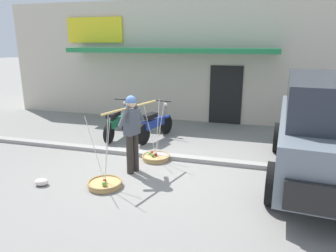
{
  "coord_description": "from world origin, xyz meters",
  "views": [
    {
      "loc": [
        2.21,
        -6.14,
        2.74
      ],
      "look_at": [
        0.26,
        0.6,
        0.85
      ],
      "focal_mm": 33.03,
      "sensor_mm": 36.0,
      "label": 1
    }
  ],
  "objects_px": {
    "motorcycle_nearest_shop": "(117,123)",
    "plastic_litter_bag": "(41,182)",
    "fruit_basket_right_side": "(156,157)",
    "fruit_vendor": "(132,129)",
    "parked_truck": "(330,126)",
    "fruit_basket_left_side": "(105,183)",
    "motorcycle_second_in_row": "(155,124)"
  },
  "relations": [
    {
      "from": "fruit_vendor",
      "to": "plastic_litter_bag",
      "type": "xyz_separation_m",
      "value": [
        -1.5,
        -1.12,
        -0.91
      ]
    },
    {
      "from": "fruit_basket_left_side",
      "to": "parked_truck",
      "type": "xyz_separation_m",
      "value": [
        4.21,
        1.64,
        1.06
      ]
    },
    {
      "from": "motorcycle_nearest_shop",
      "to": "parked_truck",
      "type": "distance_m",
      "value": 5.62
    },
    {
      "from": "motorcycle_nearest_shop",
      "to": "motorcycle_second_in_row",
      "type": "height_order",
      "value": "same"
    },
    {
      "from": "fruit_basket_left_side",
      "to": "motorcycle_nearest_shop",
      "type": "distance_m",
      "value": 3.34
    },
    {
      "from": "fruit_vendor",
      "to": "parked_truck",
      "type": "height_order",
      "value": "parked_truck"
    },
    {
      "from": "motorcycle_nearest_shop",
      "to": "fruit_basket_left_side",
      "type": "bearing_deg",
      "value": -69.28
    },
    {
      "from": "fruit_basket_right_side",
      "to": "motorcycle_second_in_row",
      "type": "relative_size",
      "value": 0.82
    },
    {
      "from": "fruit_basket_right_side",
      "to": "fruit_vendor",
      "type": "bearing_deg",
      "value": -106.55
    },
    {
      "from": "plastic_litter_bag",
      "to": "fruit_basket_right_side",
      "type": "bearing_deg",
      "value": 48.32
    },
    {
      "from": "fruit_vendor",
      "to": "fruit_basket_right_side",
      "type": "height_order",
      "value": "fruit_vendor"
    },
    {
      "from": "fruit_vendor",
      "to": "parked_truck",
      "type": "bearing_deg",
      "value": 11.36
    },
    {
      "from": "plastic_litter_bag",
      "to": "motorcycle_nearest_shop",
      "type": "bearing_deg",
      "value": 88.77
    },
    {
      "from": "fruit_basket_left_side",
      "to": "fruit_basket_right_side",
      "type": "bearing_deg",
      "value": 73.43
    },
    {
      "from": "plastic_litter_bag",
      "to": "parked_truck",
      "type": "bearing_deg",
      "value": 19.38
    },
    {
      "from": "fruit_basket_left_side",
      "to": "motorcycle_second_in_row",
      "type": "distance_m",
      "value": 3.25
    },
    {
      "from": "fruit_basket_right_side",
      "to": "motorcycle_second_in_row",
      "type": "bearing_deg",
      "value": 109.32
    },
    {
      "from": "fruit_vendor",
      "to": "motorcycle_nearest_shop",
      "type": "relative_size",
      "value": 0.93
    },
    {
      "from": "fruit_basket_left_side",
      "to": "parked_truck",
      "type": "relative_size",
      "value": 0.29
    },
    {
      "from": "fruit_basket_left_side",
      "to": "parked_truck",
      "type": "bearing_deg",
      "value": 21.24
    },
    {
      "from": "motorcycle_second_in_row",
      "to": "parked_truck",
      "type": "height_order",
      "value": "parked_truck"
    },
    {
      "from": "fruit_basket_right_side",
      "to": "plastic_litter_bag",
      "type": "xyz_separation_m",
      "value": [
        -1.75,
        -1.96,
        -0.0
      ]
    },
    {
      "from": "parked_truck",
      "to": "plastic_litter_bag",
      "type": "distance_m",
      "value": 5.88
    },
    {
      "from": "motorcycle_nearest_shop",
      "to": "motorcycle_second_in_row",
      "type": "bearing_deg",
      "value": 6.43
    },
    {
      "from": "fruit_basket_left_side",
      "to": "plastic_litter_bag",
      "type": "bearing_deg",
      "value": -167.2
    },
    {
      "from": "fruit_basket_right_side",
      "to": "motorcycle_nearest_shop",
      "type": "height_order",
      "value": "fruit_basket_right_side"
    },
    {
      "from": "fruit_basket_right_side",
      "to": "motorcycle_nearest_shop",
      "type": "relative_size",
      "value": 0.8
    },
    {
      "from": "fruit_basket_right_side",
      "to": "plastic_litter_bag",
      "type": "height_order",
      "value": "fruit_basket_right_side"
    },
    {
      "from": "fruit_vendor",
      "to": "fruit_basket_left_side",
      "type": "xyz_separation_m",
      "value": [
        -0.25,
        -0.84,
        -0.91
      ]
    },
    {
      "from": "motorcycle_second_in_row",
      "to": "plastic_litter_bag",
      "type": "distance_m",
      "value": 3.73
    },
    {
      "from": "motorcycle_nearest_shop",
      "to": "plastic_litter_bag",
      "type": "xyz_separation_m",
      "value": [
        -0.07,
        -3.39,
        -0.38
      ]
    },
    {
      "from": "motorcycle_second_in_row",
      "to": "plastic_litter_bag",
      "type": "height_order",
      "value": "motorcycle_second_in_row"
    }
  ]
}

